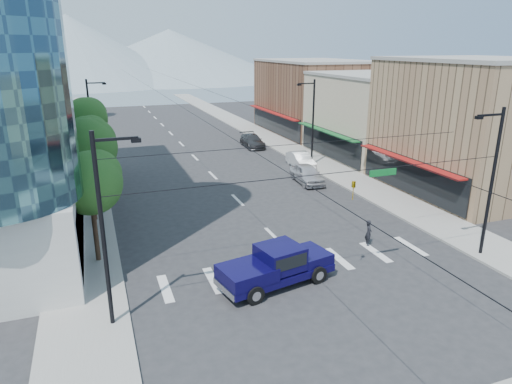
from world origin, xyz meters
TOP-DOWN VIEW (x-y plane):
  - ground at (0.00, 0.00)m, footprint 160.00×160.00m
  - sidewalk_left at (-12.00, 40.00)m, footprint 4.00×120.00m
  - sidewalk_right at (12.00, 40.00)m, footprint 4.00×120.00m
  - shop_near at (20.00, 10.00)m, footprint 12.00×14.00m
  - shop_mid at (20.00, 24.00)m, footprint 12.00×14.00m
  - shop_far at (20.00, 40.00)m, footprint 12.00×18.00m
  - clock_tower at (-16.50, 62.00)m, footprint 4.80×4.80m
  - mountain_left at (-15.00, 150.00)m, footprint 80.00×80.00m
  - mountain_right at (20.00, 160.00)m, footprint 90.00×90.00m
  - tree_near at (-11.07, 6.10)m, footprint 3.65×3.64m
  - tree_midnear at (-11.07, 13.10)m, footprint 4.09×4.09m
  - tree_midfar at (-11.07, 20.10)m, footprint 3.65×3.64m
  - tree_far at (-11.07, 27.10)m, footprint 4.09×4.09m
  - signal_rig at (0.19, -1.00)m, footprint 21.80×0.20m
  - lamp_pole_nw at (-10.67, 30.00)m, footprint 2.00×0.25m
  - lamp_pole_ne at (10.67, 22.00)m, footprint 2.00×0.25m
  - pickup_truck at (-2.34, -0.03)m, footprint 6.71×3.51m
  - pedestrian at (5.14, 2.61)m, footprint 0.60×0.72m
  - parked_car_near at (7.60, 16.56)m, footprint 2.39×5.17m
  - parked_car_mid at (9.40, 21.73)m, footprint 2.09×5.04m
  - parked_car_far at (8.06, 33.10)m, footprint 2.51×5.56m

SIDE VIEW (x-z plane):
  - ground at x=0.00m, z-range 0.00..0.00m
  - sidewalk_left at x=-12.00m, z-range 0.00..0.15m
  - sidewalk_right at x=12.00m, z-range 0.00..0.15m
  - parked_car_far at x=8.06m, z-range 0.00..1.58m
  - parked_car_mid at x=9.40m, z-range 0.00..1.62m
  - pedestrian at x=5.14m, z-range 0.00..1.70m
  - parked_car_near at x=7.60m, z-range 0.00..1.72m
  - pickup_truck at x=-2.34m, z-range 0.05..2.21m
  - shop_mid at x=20.00m, z-range 0.00..9.00m
  - signal_rig at x=0.19m, z-range 0.14..9.14m
  - lamp_pole_nw at x=-10.67m, z-range 0.44..9.44m
  - lamp_pole_ne at x=10.67m, z-range 0.44..9.44m
  - tree_near at x=-11.07m, z-range 1.64..8.34m
  - tree_midfar at x=-11.07m, z-range 1.64..8.34m
  - shop_far at x=20.00m, z-range 0.00..10.00m
  - shop_near at x=20.00m, z-range 0.00..11.00m
  - tree_midnear at x=-11.07m, z-range 1.83..9.35m
  - tree_far at x=-11.07m, z-range 1.83..9.35m
  - mountain_right at x=20.00m, z-range 0.00..18.00m
  - clock_tower at x=-16.50m, z-range 0.44..20.84m
  - mountain_left at x=-15.00m, z-range 0.00..22.00m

